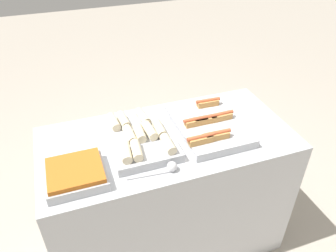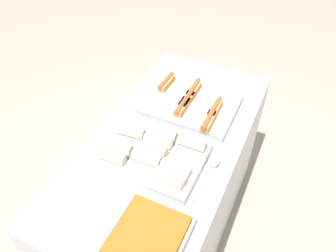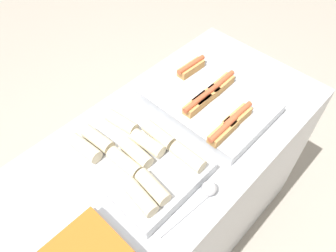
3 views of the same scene
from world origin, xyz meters
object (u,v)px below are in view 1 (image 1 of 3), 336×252
Objects in this scene: tray_wraps at (140,138)px; tray_side_front at (76,174)px; tray_hotdogs at (208,125)px; serving_spoon_near at (169,168)px.

tray_wraps reaches higher than tray_side_front.
tray_wraps is 0.40m from tray_side_front.
serving_spoon_near is (-0.33, -0.26, -0.01)m from tray_hotdogs.
tray_hotdogs is 1.98× the size of serving_spoon_near.
tray_hotdogs is 0.41m from tray_wraps.
tray_hotdogs is 0.42m from serving_spoon_near.
tray_side_front is (-0.78, -0.16, 0.00)m from tray_hotdogs.
tray_wraps is at bearing 24.71° from tray_side_front.
serving_spoon_near is at bearing -12.03° from tray_side_front.
tray_wraps is 1.76× the size of serving_spoon_near.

